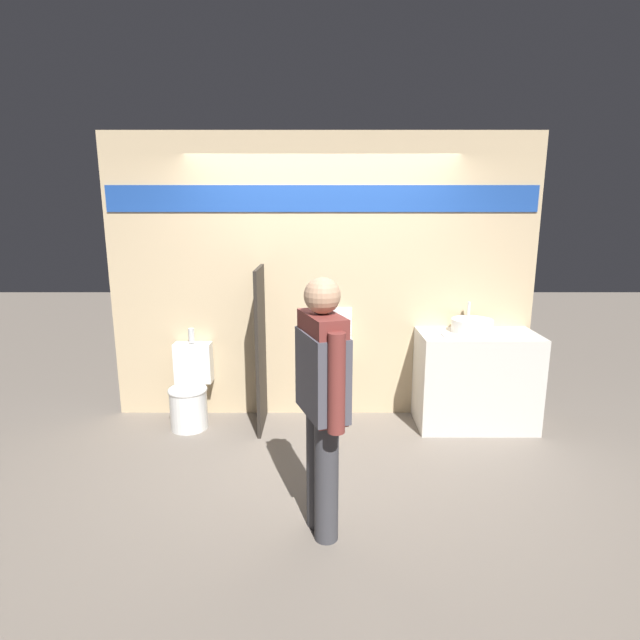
# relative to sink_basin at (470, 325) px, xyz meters

# --- Properties ---
(ground_plane) EXTENTS (16.00, 16.00, 0.00)m
(ground_plane) POSITION_rel_sink_basin_xyz_m (-1.39, -0.35, -0.96)
(ground_plane) COLOR #70665B
(display_wall) EXTENTS (4.05, 0.07, 2.70)m
(display_wall) POSITION_rel_sink_basin_xyz_m (-1.39, 0.25, 0.40)
(display_wall) COLOR tan
(display_wall) RESTS_ON ground_plane
(sink_counter) EXTENTS (1.08, 0.56, 0.90)m
(sink_counter) POSITION_rel_sink_basin_xyz_m (0.05, -0.06, -0.51)
(sink_counter) COLOR silver
(sink_counter) RESTS_ON ground_plane
(sink_basin) EXTENTS (0.38, 0.38, 0.26)m
(sink_basin) POSITION_rel_sink_basin_xyz_m (0.00, 0.00, 0.00)
(sink_basin) COLOR white
(sink_basin) RESTS_ON sink_counter
(cell_phone) EXTENTS (0.07, 0.14, 0.01)m
(cell_phone) POSITION_rel_sink_basin_xyz_m (-0.27, -0.17, -0.06)
(cell_phone) COLOR #B7B7BC
(cell_phone) RESTS_ON sink_counter
(divider_near_counter) EXTENTS (0.03, 0.58, 1.51)m
(divider_near_counter) POSITION_rel_sink_basin_xyz_m (-1.95, -0.07, -0.21)
(divider_near_counter) COLOR #28231E
(divider_near_counter) RESTS_ON ground_plane
(urinal_near_counter) EXTENTS (0.36, 0.26, 1.13)m
(urinal_near_counter) POSITION_rel_sink_basin_xyz_m (-1.27, 0.10, -0.22)
(urinal_near_counter) COLOR silver
(urinal_near_counter) RESTS_ON ground_plane
(toilet) EXTENTS (0.36, 0.52, 0.90)m
(toilet) POSITION_rel_sink_basin_xyz_m (-2.63, -0.04, -0.64)
(toilet) COLOR white
(toilet) RESTS_ON ground_plane
(person_in_vest) EXTENTS (0.34, 0.54, 1.63)m
(person_in_vest) POSITION_rel_sink_basin_xyz_m (-1.39, -1.66, -0.01)
(person_in_vest) COLOR #3D3D42
(person_in_vest) RESTS_ON ground_plane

